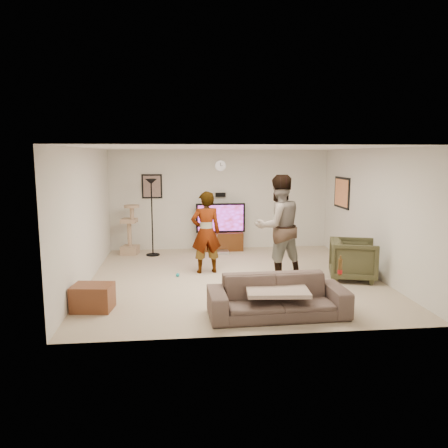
{
  "coord_description": "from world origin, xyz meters",
  "views": [
    {
      "loc": [
        -1.07,
        -8.14,
        2.37
      ],
      "look_at": [
        -0.18,
        0.2,
        1.03
      ],
      "focal_mm": 34.86,
      "sensor_mm": 36.0,
      "label": 1
    }
  ],
  "objects": [
    {
      "name": "tv_stand",
      "position": [
        -0.02,
        2.5,
        0.23
      ],
      "size": [
        1.1,
        0.45,
        0.46
      ],
      "primitive_type": "cube",
      "color": "#43220D",
      "rests_on": "floor"
    },
    {
      "name": "picture_right",
      "position": [
        2.73,
        1.6,
        1.5
      ],
      "size": [
        0.03,
        0.78,
        0.62
      ],
      "primitive_type": "cube",
      "color": "#F18A55",
      "rests_on": "wall_right"
    },
    {
      "name": "throw_blanket",
      "position": [
        0.36,
        -2.09,
        0.4
      ],
      "size": [
        0.96,
        0.77,
        0.06
      ],
      "primitive_type": "cube",
      "rotation": [
        0.0,
        0.0,
        -0.09
      ],
      "color": "#BA9F8E",
      "rests_on": "sofa"
    },
    {
      "name": "armchair",
      "position": [
        2.26,
        -0.34,
        0.39
      ],
      "size": [
        1.05,
        1.04,
        0.78
      ],
      "primitive_type": "imported",
      "rotation": [
        0.0,
        0.0,
        1.28
      ],
      "color": "#3B3A23",
      "rests_on": "floor"
    },
    {
      "name": "person_right",
      "position": [
        0.85,
        -0.04,
        1.0
      ],
      "size": [
        1.15,
        1.0,
        2.0
      ],
      "primitive_type": "imported",
      "rotation": [
        0.0,
        0.0,
        3.43
      ],
      "color": "#335897",
      "rests_on": "floor"
    },
    {
      "name": "console_box",
      "position": [
        -0.06,
        2.11,
        0.04
      ],
      "size": [
        0.4,
        0.3,
        0.07
      ],
      "primitive_type": "cube",
      "color": "silver",
      "rests_on": "floor"
    },
    {
      "name": "tv",
      "position": [
        -0.02,
        2.5,
        0.82
      ],
      "size": [
        1.22,
        0.08,
        0.72
      ],
      "primitive_type": "cube",
      "color": "black",
      "rests_on": "tv_stand"
    },
    {
      "name": "floor_lamp",
      "position": [
        -1.68,
        2.11,
        0.91
      ],
      "size": [
        0.32,
        0.32,
        1.81
      ],
      "primitive_type": "cylinder",
      "color": "black",
      "rests_on": "floor"
    },
    {
      "name": "wall_back",
      "position": [
        0.0,
        2.75,
        1.25
      ],
      "size": [
        5.5,
        0.04,
        2.5
      ],
      "primitive_type": "cube",
      "color": "silver",
      "rests_on": "floor"
    },
    {
      "name": "wall_clock",
      "position": [
        0.0,
        2.72,
        2.1
      ],
      "size": [
        0.26,
        0.04,
        0.26
      ],
      "primitive_type": "cylinder",
      "rotation": [
        1.57,
        0.0,
        0.0
      ],
      "color": "silver",
      "rests_on": "wall_back"
    },
    {
      "name": "tv_screen",
      "position": [
        -0.02,
        2.46,
        0.82
      ],
      "size": [
        1.12,
        0.01,
        0.64
      ],
      "primitive_type": "cube",
      "color": "#A234E6",
      "rests_on": "tv"
    },
    {
      "name": "cat_tree",
      "position": [
        -2.24,
        2.29,
        0.6
      ],
      "size": [
        0.45,
        0.45,
        1.2
      ],
      "primitive_type": "cube",
      "rotation": [
        0.0,
        0.0,
        -0.18
      ],
      "color": "tan",
      "rests_on": "floor"
    },
    {
      "name": "wall_right",
      "position": [
        2.75,
        0.0,
        1.25
      ],
      "size": [
        0.04,
        5.5,
        2.5
      ],
      "primitive_type": "cube",
      "color": "silver",
      "rests_on": "floor"
    },
    {
      "name": "wall_speaker",
      "position": [
        0.0,
        2.69,
        1.38
      ],
      "size": [
        0.25,
        0.1,
        0.1
      ],
      "primitive_type": "cube",
      "color": "black",
      "rests_on": "wall_back"
    },
    {
      "name": "picture_back",
      "position": [
        -1.7,
        2.73,
        1.6
      ],
      "size": [
        0.42,
        0.03,
        0.52
      ],
      "primitive_type": "cube",
      "color": "#755D56",
      "rests_on": "wall_back"
    },
    {
      "name": "person_left",
      "position": [
        -0.52,
        0.44,
        0.83
      ],
      "size": [
        0.65,
        0.47,
        1.66
      ],
      "primitive_type": "imported",
      "rotation": [
        0.0,
        0.0,
        3.27
      ],
      "color": "#90939F",
      "rests_on": "floor"
    },
    {
      "name": "sofa",
      "position": [
        0.38,
        -2.09,
        0.3
      ],
      "size": [
        2.06,
        0.85,
        0.6
      ],
      "primitive_type": "imported",
      "rotation": [
        0.0,
        0.0,
        0.03
      ],
      "color": "#4E3E38",
      "rests_on": "floor"
    },
    {
      "name": "ceiling",
      "position": [
        0.0,
        0.0,
        2.51
      ],
      "size": [
        5.5,
        5.5,
        0.02
      ],
      "primitive_type": "cube",
      "color": "white",
      "rests_on": "wall_back"
    },
    {
      "name": "floor",
      "position": [
        0.0,
        0.0,
        -0.01
      ],
      "size": [
        5.5,
        5.5,
        0.02
      ],
      "primitive_type": "cube",
      "color": "tan",
      "rests_on": "ground"
    },
    {
      "name": "wall_left",
      "position": [
        -2.75,
        0.0,
        1.25
      ],
      "size": [
        0.04,
        5.5,
        2.5
      ],
      "primitive_type": "cube",
      "color": "silver",
      "rests_on": "floor"
    },
    {
      "name": "toy_ball",
      "position": [
        -1.1,
        0.18,
        0.04
      ],
      "size": [
        0.07,
        0.07,
        0.07
      ],
      "primitive_type": "sphere",
      "color": "teal",
      "rests_on": "floor"
    },
    {
      "name": "beer_bottle",
      "position": [
        1.32,
        -2.09,
        0.72
      ],
      "size": [
        0.06,
        0.06,
        0.25
      ],
      "primitive_type": "cylinder",
      "color": "#523615",
      "rests_on": "sofa"
    },
    {
      "name": "wall_front",
      "position": [
        0.0,
        -2.75,
        1.25
      ],
      "size": [
        5.5,
        0.04,
        2.5
      ],
      "primitive_type": "cube",
      "color": "silver",
      "rests_on": "floor"
    },
    {
      "name": "side_table",
      "position": [
        -2.4,
        -1.53,
        0.2
      ],
      "size": [
        0.65,
        0.52,
        0.4
      ],
      "primitive_type": "cube",
      "rotation": [
        0.0,
        0.0,
        -0.13
      ],
      "color": "#5A2F1B",
      "rests_on": "floor"
    }
  ]
}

